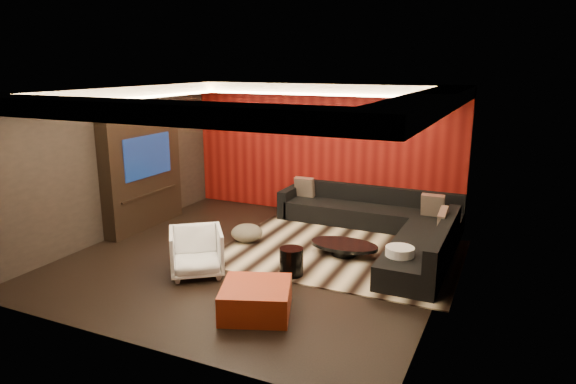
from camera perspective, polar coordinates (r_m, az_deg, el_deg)
The scene contains 26 objects.
floor at distance 8.73m, azimuth -3.47°, elevation -7.44°, with size 6.00×6.00×0.02m, color black.
ceiling at distance 8.13m, azimuth -3.77°, elevation 11.38°, with size 6.00×6.00×0.02m, color silver.
wall_back at distance 11.01m, azimuth 3.86°, elevation 4.72°, with size 6.00×0.02×2.80m, color black.
wall_left at distance 10.08m, azimuth -18.88°, elevation 3.11°, with size 0.02×6.00×2.80m, color black.
wall_right at distance 7.41m, azimuth 17.34°, elevation -0.57°, with size 0.02×6.00×2.80m, color black.
red_feature_wall at distance 10.97m, azimuth 3.79°, elevation 4.69°, with size 5.98×0.05×2.78m, color #6B0C0A.
soffit_back at distance 10.58m, azimuth 3.36°, elevation 11.38°, with size 6.00×0.60×0.22m, color silver.
soffit_front at distance 5.91m, azimuth -16.47°, elevation 8.62°, with size 6.00×0.60×0.22m, color silver.
soffit_left at distance 9.72m, azimuth -18.14°, elevation 10.47°, with size 0.60×4.80×0.22m, color silver.
soffit_right at distance 7.25m, azimuth 15.64°, elevation 9.60°, with size 0.60×4.80×0.22m, color silver.
cove_back at distance 10.27m, azimuth 2.65°, elevation 10.80°, with size 4.80×0.08×0.04m, color #FFD899.
cove_front at distance 6.18m, azimuth -14.33°, elevation 8.14°, with size 4.80×0.08×0.04m, color #FFD899.
cove_left at distance 9.49m, azimuth -16.57°, elevation 9.96°, with size 0.08×4.80×0.04m, color #FFD899.
cove_right at distance 7.32m, azimuth 12.94°, elevation 9.10°, with size 0.08×4.80×0.04m, color #FFD899.
tv_surround at distance 10.46m, azimuth -15.87°, elevation 2.04°, with size 0.30×2.00×2.20m, color black.
tv_screen at distance 10.30m, azimuth -15.32°, elevation 3.87°, with size 0.04×1.30×0.80m, color black.
tv_shelf at distance 10.45m, azimuth -15.05°, elevation -0.17°, with size 0.04×1.60×0.04m, color black.
rug at distance 8.99m, azimuth 5.87°, elevation -6.70°, with size 4.00×3.00×0.02m, color beige.
coffee_table at distance 8.85m, azimuth 6.24°, elevation -6.30°, with size 1.18×1.18×0.20m, color black.
drum_stool at distance 7.95m, azimuth 0.38°, elevation -7.74°, with size 0.37×0.37×0.43m, color black.
striped_pouf at distance 9.45m, azimuth -4.59°, elevation -4.55°, with size 0.57×0.57×0.32m, color #B7AD8E.
white_side_table at distance 7.95m, azimuth 12.24°, elevation -7.82°, with size 0.43×0.43×0.54m, color silver.
orange_ottoman at distance 6.87m, azimuth -3.57°, elevation -11.81°, with size 0.88×0.88×0.39m, color #9E3814.
armchair at distance 8.09m, azimuth -10.14°, elevation -6.56°, with size 0.79×0.81×0.74m, color white.
sectional_sofa at distance 9.71m, azimuth 10.91°, elevation -3.72°, with size 3.65×3.50×0.75m.
throw_pillows at distance 9.88m, azimuth 10.98°, elevation -1.23°, with size 3.34×1.68×0.50m.
Camera 1 is at (3.88, -7.13, 3.21)m, focal length 32.00 mm.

